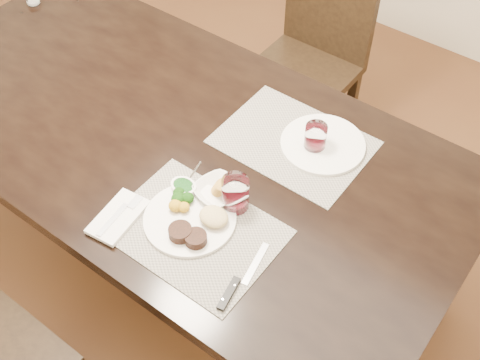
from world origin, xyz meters
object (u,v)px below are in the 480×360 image
Objects in this scene: dinner_plate at (192,220)px; cracker_bowl at (218,191)px; far_plate at (323,144)px; chair_far at (313,50)px; steak_knife at (235,286)px; wine_glass_near at (235,195)px.

dinner_plate is 0.12m from cracker_bowl.
chair_far is at bearing 122.68° from far_plate.
cracker_bowl is at bearing 125.29° from steak_knife.
chair_far is 3.43× the size of dinner_plate.
wine_glass_near reaches higher than far_plate.
chair_far reaches higher than wine_glass_near.
cracker_bowl is at bearing 74.76° from dinner_plate.
wine_glass_near is (0.06, 0.00, 0.03)m from cracker_bowl.
dinner_plate is 0.99× the size of far_plate.
cracker_bowl is (-0.23, 0.22, 0.01)m from steak_knife.
cracker_bowl is 0.38m from far_plate.
cracker_bowl reaches higher than far_plate.
steak_knife is 0.58m from far_plate.
cracker_bowl is at bearing -73.75° from chair_far.
steak_knife is 0.90× the size of far_plate.
cracker_bowl reaches higher than dinner_plate.
chair_far is 3.38× the size of far_plate.
far_plate is at bearing 56.20° from dinner_plate.
cracker_bowl is at bearing -180.00° from wine_glass_near.
steak_knife is 1.54× the size of cracker_bowl.
far_plate is (0.14, 0.36, -0.01)m from cracker_bowl.
wine_glass_near is at bearing -70.56° from chair_far.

